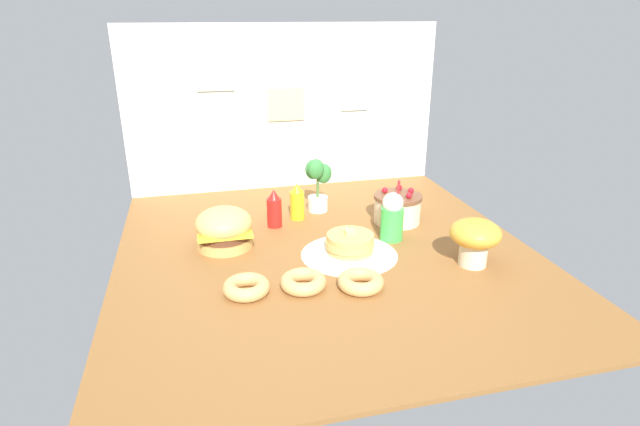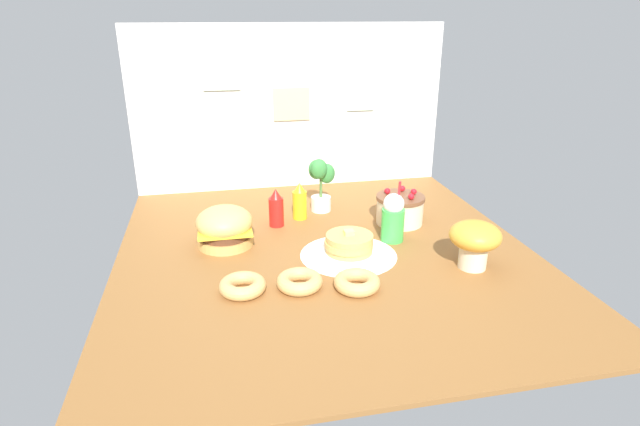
# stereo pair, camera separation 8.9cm
# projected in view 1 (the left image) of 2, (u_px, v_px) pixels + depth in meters

# --- Properties ---
(ground_plane) EXTENTS (2.05, 2.19, 0.02)m
(ground_plane) POSITION_uv_depth(u_px,v_px,m) (327.00, 254.00, 2.57)
(ground_plane) COLOR brown
(back_wall) EXTENTS (2.05, 0.04, 1.06)m
(back_wall) POSITION_uv_depth(u_px,v_px,m) (285.00, 108.00, 3.36)
(back_wall) COLOR silver
(back_wall) RESTS_ON ground_plane
(doily_mat) EXTENTS (0.48, 0.48, 0.00)m
(doily_mat) POSITION_uv_depth(u_px,v_px,m) (349.00, 254.00, 2.54)
(doily_mat) COLOR white
(doily_mat) RESTS_ON ground_plane
(burger) EXTENTS (0.29, 0.29, 0.21)m
(burger) POSITION_uv_depth(u_px,v_px,m) (224.00, 228.00, 2.59)
(burger) COLOR #DBA859
(burger) RESTS_ON ground_plane
(pancake_stack) EXTENTS (0.37, 0.37, 0.13)m
(pancake_stack) POSITION_uv_depth(u_px,v_px,m) (350.00, 246.00, 2.52)
(pancake_stack) COLOR white
(pancake_stack) RESTS_ON doily_mat
(layer_cake) EXTENTS (0.27, 0.27, 0.20)m
(layer_cake) POSITION_uv_depth(u_px,v_px,m) (397.00, 208.00, 2.91)
(layer_cake) COLOR beige
(layer_cake) RESTS_ON ground_plane
(ketchup_bottle) EXTENTS (0.08, 0.08, 0.22)m
(ketchup_bottle) POSITION_uv_depth(u_px,v_px,m) (274.00, 209.00, 2.84)
(ketchup_bottle) COLOR red
(ketchup_bottle) RESTS_ON ground_plane
(mustard_bottle) EXTENTS (0.08, 0.08, 0.22)m
(mustard_bottle) POSITION_uv_depth(u_px,v_px,m) (297.00, 202.00, 2.95)
(mustard_bottle) COLOR yellow
(mustard_bottle) RESTS_ON ground_plane
(cream_soda_cup) EXTENTS (0.12, 0.12, 0.33)m
(cream_soda_cup) POSITION_uv_depth(u_px,v_px,m) (392.00, 217.00, 2.67)
(cream_soda_cup) COLOR green
(cream_soda_cup) RESTS_ON ground_plane
(donut_pink_glaze) EXTENTS (0.20, 0.20, 0.06)m
(donut_pink_glaze) POSITION_uv_depth(u_px,v_px,m) (246.00, 287.00, 2.18)
(donut_pink_glaze) COLOR tan
(donut_pink_glaze) RESTS_ON ground_plane
(donut_chocolate) EXTENTS (0.20, 0.20, 0.06)m
(donut_chocolate) POSITION_uv_depth(u_px,v_px,m) (303.00, 281.00, 2.22)
(donut_chocolate) COLOR tan
(donut_chocolate) RESTS_ON ground_plane
(donut_vanilla) EXTENTS (0.20, 0.20, 0.06)m
(donut_vanilla) POSITION_uv_depth(u_px,v_px,m) (361.00, 281.00, 2.22)
(donut_vanilla) COLOR tan
(donut_vanilla) RESTS_ON ground_plane
(potted_plant) EXTENTS (0.15, 0.13, 0.33)m
(potted_plant) POSITION_uv_depth(u_px,v_px,m) (318.00, 183.00, 3.04)
(potted_plant) COLOR white
(potted_plant) RESTS_ON ground_plane
(mushroom_stool) EXTENTS (0.24, 0.24, 0.23)m
(mushroom_stool) POSITION_uv_depth(u_px,v_px,m) (475.00, 237.00, 2.39)
(mushroom_stool) COLOR beige
(mushroom_stool) RESTS_ON ground_plane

